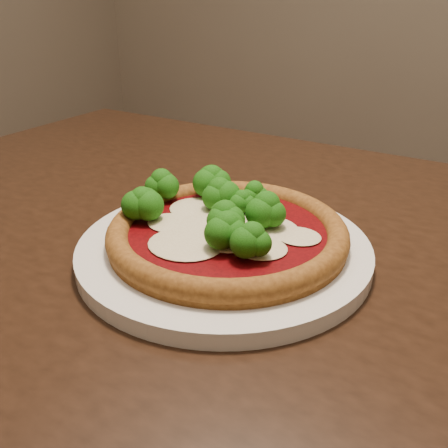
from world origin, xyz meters
The scene contains 3 objects.
dining_table centered at (0.10, -0.21, 0.66)m, with size 1.31×0.86×0.75m.
plate centered at (0.09, -0.28, 0.76)m, with size 0.32×0.32×0.02m, color silver.
pizza centered at (0.09, -0.27, 0.79)m, with size 0.27×0.27×0.06m.
Camera 1 is at (0.33, -0.70, 1.03)m, focal length 40.00 mm.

